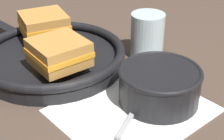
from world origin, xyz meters
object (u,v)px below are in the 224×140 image
Objects in this scene: skillet at (52,56)px; sandwich_near_right at (44,24)px; soup_bowl at (159,84)px; spoon at (142,98)px; sandwich_near_left at (59,52)px; drinking_glass at (147,36)px.

sandwich_near_right is at bearing 73.92° from skillet.
sandwich_near_right is at bearing 103.73° from soup_bowl.
sandwich_near_left is at bearing 89.70° from spoon.
drinking_glass reaches higher than sandwich_near_left.
sandwich_near_left is at bearing 177.15° from drinking_glass.
sandwich_near_right is at bearing 67.93° from spoon.
soup_bowl is at bearing -63.94° from spoon.
sandwich_near_left is 0.87× the size of sandwich_near_right.
skillet is 4.33× the size of drinking_glass.
drinking_glass is at bearing -2.85° from sandwich_near_left.
drinking_glass is (0.17, -0.15, -0.02)m from sandwich_near_right.
soup_bowl is at bearing -54.71° from sandwich_near_left.
soup_bowl is 1.47× the size of drinking_glass.
soup_bowl is 1.48× the size of sandwich_near_left.
drinking_glass is (0.09, 0.14, 0.01)m from soup_bowl.
drinking_glass is (0.12, 0.13, 0.04)m from spoon.
sandwich_near_left reaches higher than soup_bowl.
skillet is 3.79× the size of sandwich_near_right.
sandwich_near_left and sandwich_near_right have the same top height.
drinking_glass reaches higher than sandwich_near_right.
sandwich_near_left is at bearing -104.58° from skillet.
sandwich_near_left is at bearing -105.31° from sandwich_near_right.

